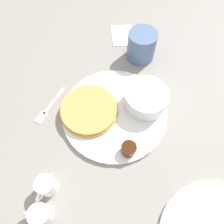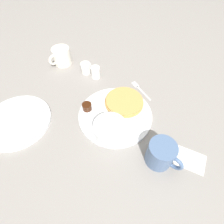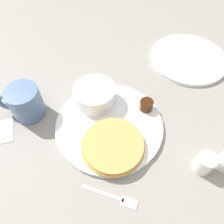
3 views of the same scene
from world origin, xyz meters
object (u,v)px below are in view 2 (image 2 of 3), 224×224
Objects in this scene: coffee_mug at (161,154)px; second_mug at (61,56)px; plate at (115,115)px; creamer_pitcher_far at (86,68)px; fork at (139,88)px; bowl at (109,129)px; creamer_pitcher_near at (95,72)px.

second_mug is (-0.51, 0.41, -0.00)m from coffee_mug.
plate is 0.30m from creamer_pitcher_far.
fork is at bearing 67.58° from plate.
bowl is 1.01× the size of coffee_mug.
creamer_pitcher_near is 0.20m from second_mug.
bowl is at bearing -46.94° from second_mug.
creamer_pitcher_near is at bearing 132.52° from coffee_mug.
plate reaches higher than fork.
plate is at bearing -112.42° from fork.
creamer_pitcher_far reaches higher than fork.
fork is (0.27, -0.05, -0.02)m from creamer_pitcher_far.
plate is 0.43m from second_mug.
bowl reaches higher than fork.
plate is at bearing -38.62° from second_mug.
bowl is 0.33m from creamer_pitcher_near.
creamer_pitcher_near is at bearing 171.44° from fork.
creamer_pitcher_near is at bearing 124.63° from plate.
plate is 5.00× the size of creamer_pitcher_near.
second_mug is at bearing 166.96° from fork.
bowl is at bearing -105.64° from fork.
second_mug reaches higher than plate.
second_mug is (-0.33, 0.27, 0.04)m from plate.
bowl is 0.27m from fork.
fork is (0.07, 0.17, -0.00)m from plate.
coffee_mug is at bearing -17.10° from bowl.
coffee_mug is 0.47m from creamer_pitcher_near.
creamer_pitcher_far is at bearing 168.74° from fork.
creamer_pitcher_far is at bearing 135.29° from coffee_mug.
coffee_mug is 0.53m from creamer_pitcher_far.
creamer_pitcher_near reaches higher than fork.
coffee_mug is 1.05× the size of second_mug.
creamer_pitcher_near is 0.06m from creamer_pitcher_far.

